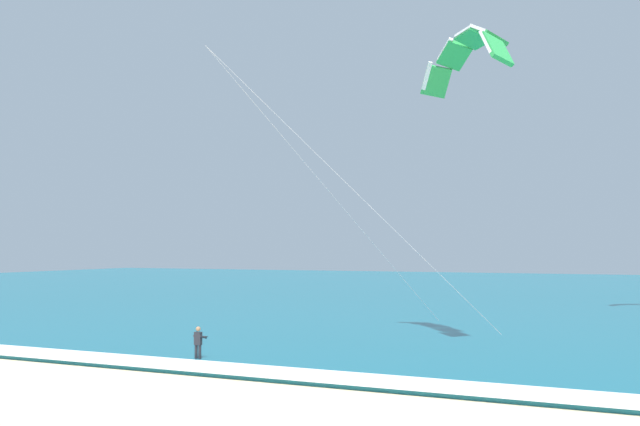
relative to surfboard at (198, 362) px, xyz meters
The scene contains 5 objects.
sea 57.32m from the surfboard, 90.36° to the left, with size 200.00×120.00×0.20m, color #146075.
surf_foam 1.73m from the surfboard, 102.23° to the right, with size 200.00×2.40×0.04m, color white.
surfboard is the anchor object (origin of this frame).
kitesurfer 0.91m from the surfboard, 90.03° to the left, with size 0.55×0.52×1.69m.
kite_primary 21.36m from the surfboard, 39.86° to the left, with size 13.72×11.94×15.96m.
Camera 1 is at (17.76, -10.32, 5.32)m, focal length 37.06 mm.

